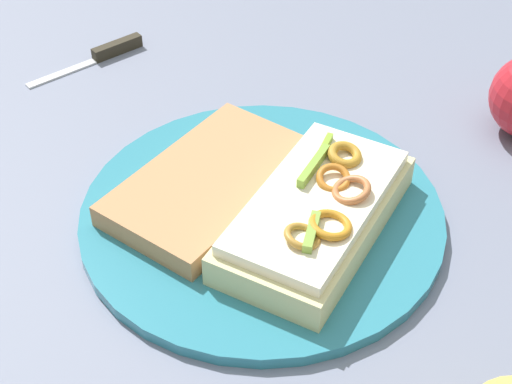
% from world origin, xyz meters
% --- Properties ---
extents(ground_plane, '(2.00, 2.00, 0.00)m').
position_xyz_m(ground_plane, '(0.00, 0.00, 0.00)').
color(ground_plane, slate).
rests_on(ground_plane, ground).
extents(plate, '(0.30, 0.30, 0.01)m').
position_xyz_m(plate, '(0.00, 0.00, 0.01)').
color(plate, teal).
rests_on(plate, ground_plane).
extents(sandwich, '(0.21, 0.17, 0.05)m').
position_xyz_m(sandwich, '(0.02, 0.04, 0.03)').
color(sandwich, beige).
rests_on(sandwich, plate).
extents(bread_slice_side, '(0.21, 0.19, 0.02)m').
position_xyz_m(bread_slice_side, '(-0.02, -0.04, 0.02)').
color(bread_slice_side, tan).
rests_on(bread_slice_side, plate).
extents(knife, '(0.09, 0.11, 0.01)m').
position_xyz_m(knife, '(-0.25, -0.17, 0.01)').
color(knife, silver).
rests_on(knife, ground_plane).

